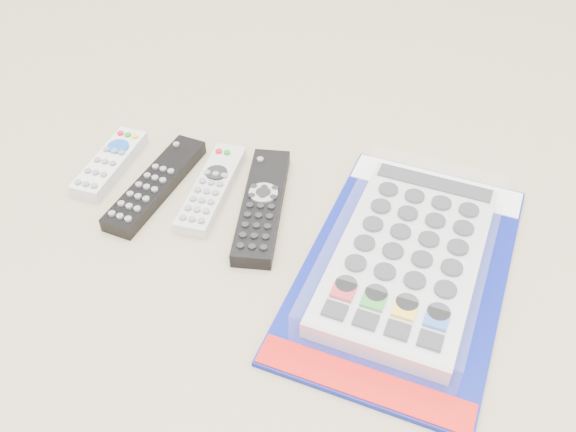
% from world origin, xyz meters
% --- Properties ---
extents(remote_small_grey, '(0.05, 0.14, 0.02)m').
position_xyz_m(remote_small_grey, '(-0.22, 0.03, 0.01)').
color(remote_small_grey, silver).
rests_on(remote_small_grey, ground).
extents(remote_slim_black, '(0.08, 0.20, 0.02)m').
position_xyz_m(remote_slim_black, '(-0.14, 0.01, 0.01)').
color(remote_slim_black, black).
rests_on(remote_slim_black, ground).
extents(remote_silver_dvd, '(0.04, 0.17, 0.02)m').
position_xyz_m(remote_silver_dvd, '(-0.06, 0.02, 0.01)').
color(remote_silver_dvd, silver).
rests_on(remote_silver_dvd, ground).
extents(remote_large_black, '(0.07, 0.21, 0.02)m').
position_xyz_m(remote_large_black, '(0.01, 0.00, 0.01)').
color(remote_large_black, black).
rests_on(remote_large_black, ground).
extents(jumbo_remote_packaged, '(0.28, 0.40, 0.05)m').
position_xyz_m(jumbo_remote_packaged, '(0.20, -0.05, 0.02)').
color(jumbo_remote_packaged, navy).
rests_on(jumbo_remote_packaged, ground).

